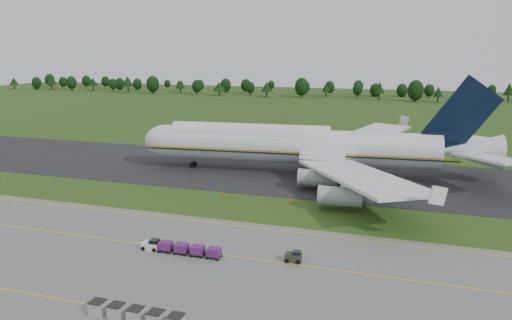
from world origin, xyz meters
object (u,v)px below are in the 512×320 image
(aircraft, at_px, (303,146))
(utility_cart, at_px, (293,258))
(uld_row, at_px, (136,315))
(edge_markers, at_px, (256,198))
(baggage_train, at_px, (180,248))

(aircraft, height_order, utility_cart, aircraft)
(aircraft, bearing_deg, utility_cart, -78.27)
(utility_cart, height_order, uld_row, uld_row)
(aircraft, height_order, uld_row, aircraft)
(edge_markers, bearing_deg, uld_row, -87.83)
(uld_row, xyz_separation_m, edge_markers, (-1.77, 46.71, -0.59))
(baggage_train, distance_m, utility_cart, 16.32)
(uld_row, bearing_deg, baggage_train, 102.18)
(aircraft, xyz_separation_m, utility_cart, (10.35, -49.85, -6.06))
(uld_row, relative_size, edge_markers, 0.78)
(baggage_train, relative_size, utility_cart, 5.27)
(baggage_train, height_order, edge_markers, baggage_train)
(baggage_train, xyz_separation_m, edge_markers, (2.12, 28.67, -0.58))
(utility_cart, distance_m, edge_markers, 29.85)
(utility_cart, height_order, edge_markers, utility_cart)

